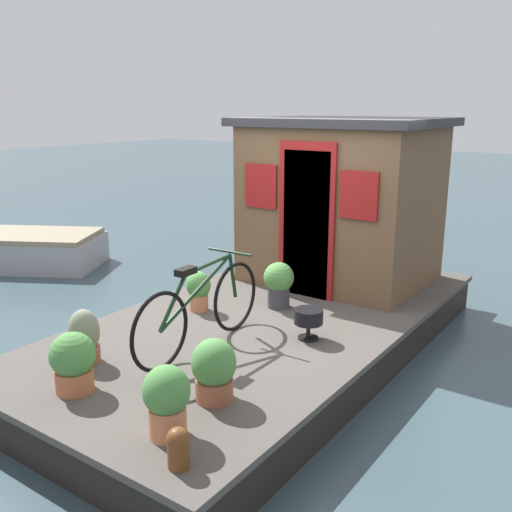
{
  "coord_description": "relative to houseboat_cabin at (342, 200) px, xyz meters",
  "views": [
    {
      "loc": [
        -4.81,
        -3.24,
        2.62
      ],
      "look_at": [
        -0.2,
        0.0,
        1.14
      ],
      "focal_mm": 40.26,
      "sensor_mm": 36.0,
      "label": 1
    }
  ],
  "objects": [
    {
      "name": "potted_plant_fern",
      "position": [
        -3.43,
        -0.7,
        -0.78
      ],
      "size": [
        0.34,
        0.34,
        0.49
      ],
      "color": "#935138",
      "rests_on": "houseboat_deck"
    },
    {
      "name": "dinghy_boat",
      "position": [
        -1.13,
        5.35,
        -1.18
      ],
      "size": [
        2.35,
        2.86,
        0.57
      ],
      "color": "#99999E",
      "rests_on": "ground_plane"
    },
    {
      "name": "potted_plant_basil",
      "position": [
        -1.98,
        0.7,
        -0.79
      ],
      "size": [
        0.27,
        0.27,
        0.44
      ],
      "color": "#C6754C",
      "rests_on": "houseboat_deck"
    },
    {
      "name": "bicycle",
      "position": [
        -2.75,
        0.01,
        -0.64
      ],
      "size": [
        1.79,
        0.5,
        0.84
      ],
      "color": "black",
      "rests_on": "houseboat_deck"
    },
    {
      "name": "potted_plant_succulent",
      "position": [
        -3.95,
        0.29,
        -0.78
      ],
      "size": [
        0.36,
        0.36,
        0.49
      ],
      "color": "#B2603D",
      "rests_on": "houseboat_deck"
    },
    {
      "name": "ground_plane",
      "position": [
        -1.68,
        0.0,
        -1.47
      ],
      "size": [
        60.0,
        60.0,
        0.0
      ],
      "primitive_type": "plane",
      "color": "#384C54"
    },
    {
      "name": "houseboat_cabin",
      "position": [
        0.0,
        0.0,
        0.0
      ],
      "size": [
        1.93,
        2.32,
        2.04
      ],
      "color": "brown",
      "rests_on": "houseboat_deck"
    },
    {
      "name": "potted_plant_sage",
      "position": [
        -3.56,
        0.65,
        -0.8
      ],
      "size": [
        0.27,
        0.27,
        0.49
      ],
      "color": "#935138",
      "rests_on": "houseboat_deck"
    },
    {
      "name": "potted_plant_mint",
      "position": [
        -1.39,
        0.03,
        -0.74
      ],
      "size": [
        0.34,
        0.34,
        0.52
      ],
      "color": "#38383D",
      "rests_on": "houseboat_deck"
    },
    {
      "name": "mooring_bollard",
      "position": [
        -4.21,
        -1.05,
        -0.89
      ],
      "size": [
        0.15,
        0.15,
        0.27
      ],
      "color": "brown",
      "rests_on": "houseboat_deck"
    },
    {
      "name": "houseboat_deck",
      "position": [
        -1.68,
        0.0,
        -1.25
      ],
      "size": [
        5.58,
        2.81,
        0.44
      ],
      "color": "#4C4742",
      "rests_on": "ground_plane"
    },
    {
      "name": "potted_plant_rosemary",
      "position": [
        -4.0,
        -0.76,
        -0.75
      ],
      "size": [
        0.33,
        0.33,
        0.51
      ],
      "color": "#C6754C",
      "rests_on": "houseboat_deck"
    },
    {
      "name": "charcoal_grill",
      "position": [
        -1.99,
        -0.69,
        -0.82
      ],
      "size": [
        0.28,
        0.28,
        0.3
      ],
      "color": "black",
      "rests_on": "houseboat_deck"
    }
  ]
}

